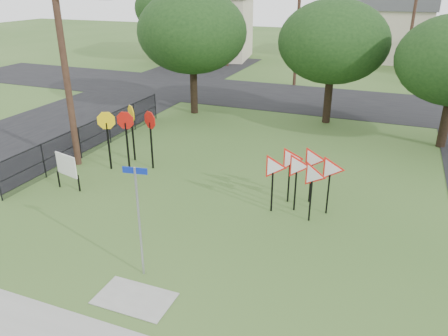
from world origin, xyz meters
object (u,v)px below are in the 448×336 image
at_px(street_name_sign, 139,216).
at_px(stop_sign_cluster, 129,125).
at_px(info_board, 66,166).
at_px(yield_sign_cluster, 302,168).

distance_m(street_name_sign, stop_sign_cluster, 7.98).
xyz_separation_m(stop_sign_cluster, info_board, (-1.03, -2.91, -0.93)).
bearing_deg(yield_sign_cluster, stop_sign_cluster, 171.13).
bearing_deg(yield_sign_cluster, street_name_sign, -121.31).
xyz_separation_m(street_name_sign, stop_sign_cluster, (-4.56, 6.55, 0.07)).
height_order(street_name_sign, info_board, street_name_sign).
bearing_deg(info_board, street_name_sign, -33.02).
bearing_deg(street_name_sign, yield_sign_cluster, 58.69).
bearing_deg(stop_sign_cluster, yield_sign_cluster, -8.87).
relative_size(street_name_sign, yield_sign_cluster, 1.15).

